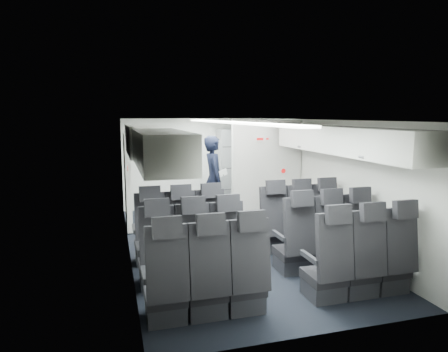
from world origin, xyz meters
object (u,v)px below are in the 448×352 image
flight_attendant (214,179)px  seat_row_mid (260,249)px  boarding_door (128,181)px  seat_row_front (240,231)px  seat_row_rear (288,273)px  carry_on_bag (149,146)px  galley_unit (236,169)px

flight_attendant → seat_row_mid: bearing=-178.7°
boarding_door → seat_row_front: bearing=-51.8°
seat_row_rear → flight_attendant: flight_attendant is taller
seat_row_mid → seat_row_rear: bearing=-90.0°
seat_row_mid → boarding_door: 3.45m
seat_row_mid → flight_attendant: flight_attendant is taller
flight_attendant → seat_row_front: bearing=-179.5°
seat_row_front → carry_on_bag: 1.95m
galley_unit → boarding_door: 2.84m
flight_attendant → seat_row_rear: bearing=-178.2°
seat_row_rear → flight_attendant: bearing=88.5°
seat_row_front → boarding_door: bearing=128.2°
seat_row_front → boarding_door: boarding_door is taller
carry_on_bag → seat_row_rear: bearing=-55.9°
carry_on_bag → seat_row_mid: bearing=-38.3°
seat_row_mid → boarding_door: (-1.64, 2.99, 0.55)m
seat_row_front → flight_attendant: size_ratio=1.84×
seat_row_rear → boarding_door: (-1.64, 3.89, 0.55)m
seat_row_front → seat_row_mid: size_ratio=1.00×
seat_row_front → seat_row_rear: 1.80m
seat_row_rear → carry_on_bag: 2.75m
galley_unit → boarding_door: bearing=-155.7°
seat_row_rear → carry_on_bag: (-1.38, 1.94, 1.37)m
seat_row_mid → carry_on_bag: bearing=143.0°
seat_row_mid → carry_on_bag: carry_on_bag is taller
boarding_door → carry_on_bag: (0.25, -1.94, 0.82)m
galley_unit → seat_row_rear: bearing=-100.6°
seat_row_rear → flight_attendant: size_ratio=1.84×
seat_row_mid → seat_row_front: bearing=90.0°
seat_row_front → boarding_door: size_ratio=1.79×
flight_attendant → carry_on_bag: bearing=145.9°
seat_row_mid → galley_unit: galley_unit is taller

